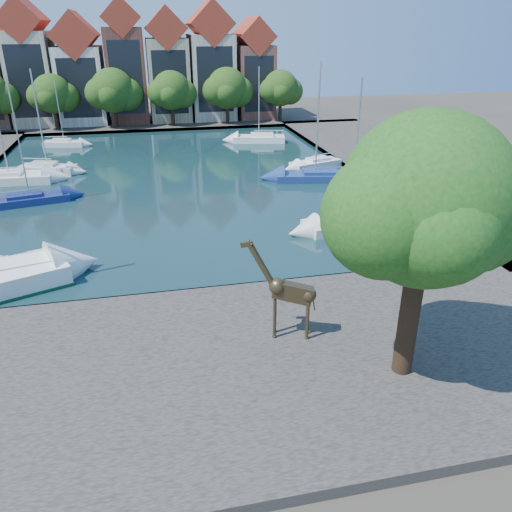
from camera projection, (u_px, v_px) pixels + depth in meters
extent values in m
plane|color=#38332B|center=(199.00, 295.00, 27.59)|extent=(160.00, 160.00, 0.00)
cube|color=black|center=(171.00, 178.00, 48.86)|extent=(38.00, 50.00, 0.08)
cube|color=#494540|center=(217.00, 369.00, 21.27)|extent=(50.00, 14.00, 0.50)
cube|color=#494540|center=(158.00, 121.00, 77.16)|extent=(60.00, 16.00, 0.50)
cube|color=#494540|center=(406.00, 162.00, 53.63)|extent=(14.00, 52.00, 0.50)
cylinder|color=#332114|center=(410.00, 313.00, 19.70)|extent=(0.80, 0.80, 5.50)
sphere|color=#154714|center=(427.00, 200.00, 17.74)|extent=(6.40, 6.40, 6.40)
sphere|color=#154714|center=(467.00, 210.00, 18.65)|extent=(4.80, 4.80, 4.80)
sphere|color=#154714|center=(385.00, 216.00, 17.18)|extent=(4.48, 4.48, 4.48)
cube|color=beige|center=(34.00, 79.00, 71.14)|extent=(5.88, 9.00, 12.50)
cube|color=maroon|center=(23.00, 20.00, 67.97)|extent=(5.94, 9.18, 5.94)
cube|color=black|center=(28.00, 82.00, 67.16)|extent=(4.80, 0.05, 9.38)
cube|color=white|center=(82.00, 85.00, 72.82)|extent=(6.37, 9.00, 10.50)
cube|color=maroon|center=(75.00, 35.00, 70.02)|extent=(6.43, 9.18, 6.43)
cube|color=black|center=(79.00, 88.00, 68.85)|extent=(5.20, 0.05, 7.88)
cube|color=brown|center=(127.00, 75.00, 73.56)|extent=(5.39, 9.00, 13.00)
cube|color=maroon|center=(121.00, 17.00, 70.33)|extent=(5.44, 9.18, 5.44)
cube|color=black|center=(127.00, 78.00, 69.58)|extent=(4.40, 0.05, 9.75)
cube|color=tan|center=(169.00, 80.00, 75.04)|extent=(5.88, 9.00, 11.50)
cube|color=maroon|center=(165.00, 28.00, 72.08)|extent=(5.94, 9.18, 5.94)
cube|color=black|center=(170.00, 83.00, 71.06)|extent=(4.80, 0.05, 8.62)
cube|color=beige|center=(211.00, 77.00, 76.19)|extent=(6.37, 9.00, 12.00)
cube|color=maroon|center=(209.00, 24.00, 73.08)|extent=(6.43, 9.18, 6.43)
cube|color=black|center=(215.00, 80.00, 72.22)|extent=(5.20, 0.05, 9.00)
cube|color=brown|center=(253.00, 81.00, 77.77)|extent=(5.39, 9.00, 10.50)
cube|color=maroon|center=(253.00, 36.00, 75.07)|extent=(5.44, 9.18, 5.44)
cube|color=black|center=(259.00, 84.00, 73.80)|extent=(4.40, 0.05, 7.88)
sphere|color=#203F12|center=(3.00, 98.00, 66.69)|extent=(4.20, 4.20, 4.20)
cylinder|color=#332114|center=(56.00, 118.00, 68.79)|extent=(0.50, 0.50, 3.20)
sphere|color=#203F12|center=(52.00, 94.00, 67.47)|extent=(5.20, 5.20, 5.20)
sphere|color=#203F12|center=(65.00, 97.00, 68.25)|extent=(3.90, 3.90, 3.90)
sphere|color=#203F12|center=(41.00, 96.00, 66.94)|extent=(3.64, 3.64, 3.64)
cylinder|color=#332114|center=(116.00, 116.00, 70.34)|extent=(0.50, 0.50, 3.20)
sphere|color=#203F12|center=(113.00, 90.00, 68.92)|extent=(6.00, 6.00, 6.00)
sphere|color=#203F12|center=(127.00, 94.00, 69.79)|extent=(4.50, 4.50, 4.50)
sphere|color=#203F12|center=(101.00, 93.00, 68.37)|extent=(4.20, 4.20, 4.20)
cylinder|color=#332114|center=(173.00, 114.00, 71.90)|extent=(0.50, 0.50, 3.20)
sphere|color=#203F12|center=(171.00, 90.00, 70.55)|extent=(5.40, 5.40, 5.40)
sphere|color=#203F12|center=(183.00, 94.00, 71.35)|extent=(4.05, 4.05, 4.05)
sphere|color=#203F12|center=(161.00, 93.00, 70.02)|extent=(3.78, 3.78, 3.78)
cylinder|color=#332114|center=(228.00, 112.00, 73.45)|extent=(0.50, 0.50, 3.20)
sphere|color=#203F12|center=(227.00, 88.00, 72.05)|extent=(5.80, 5.80, 5.80)
sphere|color=#203F12|center=(238.00, 92.00, 72.90)|extent=(4.35, 4.35, 4.35)
sphere|color=#203F12|center=(217.00, 91.00, 71.51)|extent=(4.06, 4.06, 4.06)
cylinder|color=#332114|center=(280.00, 110.00, 75.00)|extent=(0.50, 0.50, 3.20)
sphere|color=#203F12|center=(280.00, 88.00, 73.68)|extent=(5.20, 5.20, 5.20)
sphere|color=#203F12|center=(290.00, 91.00, 74.47)|extent=(3.90, 3.90, 3.90)
sphere|color=#203F12|center=(272.00, 90.00, 73.16)|extent=(3.64, 3.64, 3.64)
cylinder|color=#3E331F|center=(275.00, 319.00, 22.59)|extent=(0.15, 0.15, 1.96)
cylinder|color=#3E331F|center=(275.00, 314.00, 22.96)|extent=(0.15, 0.15, 1.96)
cylinder|color=#3E331F|center=(308.00, 320.00, 22.49)|extent=(0.15, 0.15, 1.96)
cylinder|color=#3E331F|center=(307.00, 316.00, 22.86)|extent=(0.15, 0.15, 1.96)
cube|color=#3E331F|center=(293.00, 292.00, 22.18)|extent=(1.96, 1.03, 1.14)
cylinder|color=#3E331F|center=(262.00, 266.00, 21.74)|extent=(1.28, 0.63, 2.02)
cube|color=#3E331F|center=(247.00, 244.00, 21.37)|extent=(0.57, 0.32, 0.31)
cube|color=navy|center=(30.00, 198.00, 41.61)|extent=(6.49, 3.51, 0.79)
cube|color=navy|center=(30.00, 195.00, 41.50)|extent=(2.97, 2.09, 0.44)
cylinder|color=#B2B2B7|center=(18.00, 139.00, 39.53)|extent=(0.11, 0.11, 9.49)
cube|color=silver|center=(10.00, 177.00, 46.98)|extent=(7.85, 3.07, 1.02)
cube|color=silver|center=(9.00, 174.00, 46.84)|extent=(3.47, 2.05, 0.57)
cube|color=silver|center=(48.00, 168.00, 49.99)|extent=(5.87, 3.52, 1.03)
cube|color=silver|center=(47.00, 165.00, 49.85)|extent=(2.72, 2.03, 0.57)
cylinder|color=#B2B2B7|center=(39.00, 119.00, 47.96)|extent=(0.14, 0.14, 9.12)
cube|color=white|center=(64.00, 143.00, 61.38)|extent=(5.06, 2.62, 0.83)
cube|color=white|center=(64.00, 141.00, 61.27)|extent=(2.30, 1.58, 0.46)
cylinder|color=#B2B2B7|center=(59.00, 112.00, 59.81)|extent=(0.11, 0.11, 7.05)
cube|color=silver|center=(350.00, 222.00, 36.49)|extent=(7.30, 3.63, 0.92)
cube|color=silver|center=(351.00, 218.00, 36.36)|extent=(3.31, 2.22, 0.51)
cylinder|color=#B2B2B7|center=(356.00, 152.00, 34.34)|extent=(0.12, 0.12, 9.74)
cube|color=navy|center=(315.00, 176.00, 47.85)|extent=(7.84, 4.01, 0.88)
cube|color=navy|center=(315.00, 173.00, 47.73)|extent=(3.56, 2.43, 0.49)
cylinder|color=#B2B2B7|center=(318.00, 119.00, 45.64)|extent=(0.12, 0.12, 10.07)
cube|color=white|center=(315.00, 163.00, 52.11)|extent=(5.78, 3.54, 0.91)
cube|color=white|center=(316.00, 160.00, 51.98)|extent=(2.69, 2.03, 0.51)
cylinder|color=#B2B2B7|center=(318.00, 121.00, 50.32)|extent=(0.12, 0.12, 8.05)
cube|color=white|center=(259.00, 138.00, 63.64)|extent=(6.84, 3.55, 1.01)
cube|color=white|center=(259.00, 135.00, 63.49)|extent=(3.11, 2.14, 0.56)
cylinder|color=#B2B2B7|center=(259.00, 102.00, 61.78)|extent=(0.13, 0.13, 8.28)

